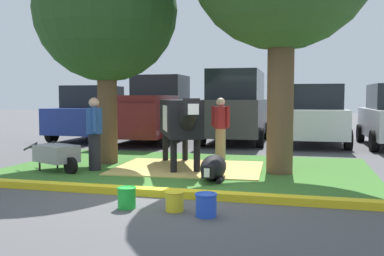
{
  "coord_description": "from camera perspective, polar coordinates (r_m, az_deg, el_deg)",
  "views": [
    {
      "loc": [
        2.31,
        -6.97,
        1.6
      ],
      "look_at": [
        -0.21,
        2.56,
        0.9
      ],
      "focal_mm": 40.66,
      "sensor_mm": 36.0,
      "label": 1
    }
  ],
  "objects": [
    {
      "name": "cow_holstein",
      "position": [
        9.74,
        -1.53,
        1.26
      ],
      "size": [
        1.66,
        2.98,
        1.58
      ],
      "color": "black",
      "rests_on": "ground"
    },
    {
      "name": "ground_plane",
      "position": [
        7.51,
        -3.51,
        -8.24
      ],
      "size": [
        80.0,
        80.0,
        0.0
      ],
      "primitive_type": "plane",
      "color": "#4C4C4F"
    },
    {
      "name": "bucket_blue",
      "position": [
        5.92,
        1.86,
        -9.98
      ],
      "size": [
        0.31,
        0.31,
        0.31
      ],
      "color": "blue",
      "rests_on": "ground"
    },
    {
      "name": "shade_tree_left",
      "position": [
        10.76,
        -11.21,
        14.76
      ],
      "size": [
        3.36,
        3.36,
        5.32
      ],
      "color": "brown",
      "rests_on": "ground"
    },
    {
      "name": "bucket_green",
      "position": [
        6.41,
        -8.56,
        -8.96
      ],
      "size": [
        0.28,
        0.28,
        0.31
      ],
      "color": "green",
      "rests_on": "ground"
    },
    {
      "name": "bucket_yellow",
      "position": [
        6.19,
        -2.3,
        -9.5
      ],
      "size": [
        0.28,
        0.28,
        0.28
      ],
      "color": "yellow",
      "rests_on": "ground"
    },
    {
      "name": "calf_lying",
      "position": [
        8.45,
        2.81,
        -5.22
      ],
      "size": [
        0.53,
        1.31,
        0.48
      ],
      "color": "black",
      "rests_on": "ground"
    },
    {
      "name": "wheelbarrow",
      "position": [
        9.73,
        -17.28,
        -3.29
      ],
      "size": [
        1.57,
        1.05,
        0.63
      ],
      "color": "gray",
      "rests_on": "ground"
    },
    {
      "name": "person_visitor_near",
      "position": [
        10.99,
        3.77,
        0.13
      ],
      "size": [
        0.5,
        0.34,
        1.59
      ],
      "color": "#9E7F5B",
      "rests_on": "ground"
    },
    {
      "name": "sedan_blue",
      "position": [
        16.85,
        -12.8,
        1.87
      ],
      "size": [
        2.09,
        4.44,
        2.02
      ],
      "color": "navy",
      "rests_on": "ground"
    },
    {
      "name": "hay_bedding",
      "position": [
        9.7,
        -0.45,
        -5.28
      ],
      "size": [
        3.34,
        2.59,
        0.04
      ],
      "primitive_type": "cube",
      "rotation": [
        0.0,
        0.0,
        0.06
      ],
      "color": "tan",
      "rests_on": "ground"
    },
    {
      "name": "grass_island",
      "position": [
        9.74,
        -0.7,
        -5.34
      ],
      "size": [
        7.95,
        5.06,
        0.02
      ],
      "primitive_type": "cube",
      "color": "#386B28",
      "rests_on": "ground"
    },
    {
      "name": "hatchback_white",
      "position": [
        15.24,
        15.93,
        1.59
      ],
      "size": [
        2.09,
        4.44,
        2.02
      ],
      "color": "silver",
      "rests_on": "ground"
    },
    {
      "name": "person_handler",
      "position": [
        9.6,
        -12.68,
        -0.5
      ],
      "size": [
        0.34,
        0.48,
        1.59
      ],
      "color": "black",
      "rests_on": "ground"
    },
    {
      "name": "suv_dark_grey",
      "position": [
        15.44,
        5.89,
        2.81
      ],
      "size": [
        2.19,
        4.64,
        2.52
      ],
      "color": "#3D3D42",
      "rests_on": "ground"
    },
    {
      "name": "curb_yellow",
      "position": [
        7.23,
        -6.43,
        -8.26
      ],
      "size": [
        9.15,
        0.24,
        0.12
      ],
      "primitive_type": "cube",
      "color": "yellow",
      "rests_on": "ground"
    },
    {
      "name": "pickup_truck_maroon",
      "position": [
        15.83,
        -5.03,
        2.29
      ],
      "size": [
        2.31,
        5.44,
        2.42
      ],
      "color": "maroon",
      "rests_on": "ground"
    }
  ]
}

